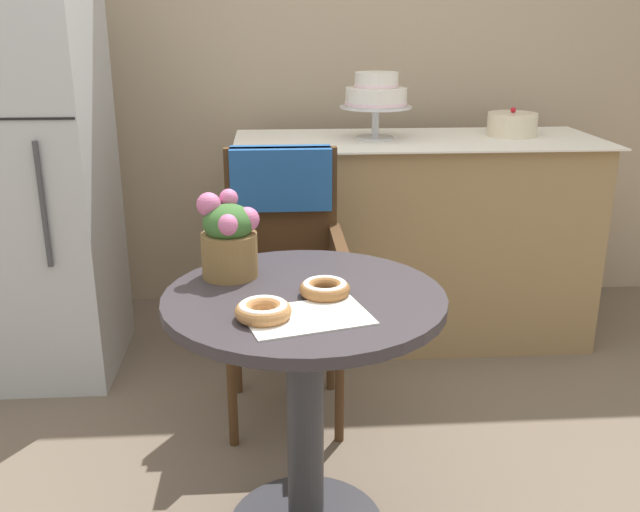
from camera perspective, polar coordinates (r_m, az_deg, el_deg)
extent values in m
cube|color=tan|center=(3.50, -2.89, 18.10)|extent=(4.80, 0.10, 2.70)
cylinder|color=#332D33|center=(1.78, -1.27, -3.55)|extent=(0.72, 0.72, 0.03)
cylinder|color=#333338|center=(1.95, -1.19, -13.41)|extent=(0.10, 0.10, 0.69)
cube|color=#472D19|center=(2.44, -2.96, -3.18)|extent=(0.42, 0.42, 0.04)
cube|color=#472D19|center=(2.55, -3.15, 3.68)|extent=(0.40, 0.04, 0.46)
cube|color=#472D19|center=(2.41, -7.53, -0.80)|extent=(0.04, 0.38, 0.18)
cube|color=#472D19|center=(2.41, 1.50, -0.60)|extent=(0.04, 0.38, 0.18)
cube|color=#1E4C8C|center=(2.52, -3.19, 6.32)|extent=(0.36, 0.11, 0.22)
cylinder|color=#472D19|center=(2.39, -7.16, -10.39)|extent=(0.03, 0.03, 0.45)
cylinder|color=#472D19|center=(2.40, 1.60, -10.17)|extent=(0.03, 0.03, 0.45)
cylinder|color=#472D19|center=(2.71, -6.79, -6.71)|extent=(0.03, 0.03, 0.45)
cylinder|color=#472D19|center=(2.72, 0.87, -6.53)|extent=(0.03, 0.03, 0.45)
cube|color=white|center=(1.64, -0.96, -4.94)|extent=(0.32, 0.25, 0.00)
torus|color=#936033|center=(1.76, 0.39, -2.70)|extent=(0.13, 0.13, 0.04)
torus|color=white|center=(1.76, 0.39, -2.40)|extent=(0.11, 0.11, 0.02)
torus|color=#AD7542|center=(1.63, -4.62, -4.49)|extent=(0.13, 0.13, 0.04)
torus|color=white|center=(1.63, -4.63, -4.15)|extent=(0.12, 0.12, 0.02)
cylinder|color=brown|center=(1.90, -7.34, 0.09)|extent=(0.15, 0.15, 0.12)
ellipsoid|color=#38662D|center=(1.87, -7.45, 2.70)|extent=(0.14, 0.14, 0.10)
sphere|color=#CC6699|center=(1.87, -5.94, 2.98)|extent=(0.07, 0.07, 0.07)
sphere|color=#CC6699|center=(1.89, -7.42, 4.67)|extent=(0.05, 0.05, 0.05)
sphere|color=#CC6699|center=(1.87, -9.02, 4.15)|extent=(0.06, 0.06, 0.06)
sphere|color=#CC6699|center=(1.82, -7.47, 2.50)|extent=(0.06, 0.06, 0.06)
cube|color=#93754C|center=(3.16, 7.63, 1.32)|extent=(1.50, 0.56, 0.90)
cube|color=white|center=(3.05, 7.99, 9.33)|extent=(1.56, 0.62, 0.01)
cylinder|color=silver|center=(3.02, 4.48, 9.52)|extent=(0.16, 0.16, 0.01)
cylinder|color=silver|center=(3.01, 4.51, 10.75)|extent=(0.03, 0.03, 0.12)
cylinder|color=silver|center=(3.00, 4.54, 11.96)|extent=(0.30, 0.30, 0.01)
cylinder|color=white|center=(3.00, 4.56, 12.74)|extent=(0.26, 0.25, 0.08)
cylinder|color=silver|center=(3.00, 4.55, 12.24)|extent=(0.26, 0.26, 0.01)
cylinder|color=white|center=(2.99, 4.60, 14.06)|extent=(0.18, 0.18, 0.06)
cylinder|color=silver|center=(2.99, 4.59, 13.64)|extent=(0.18, 0.18, 0.01)
cylinder|color=beige|center=(3.20, 15.31, 10.26)|extent=(0.21, 0.21, 0.10)
sphere|color=red|center=(3.20, 15.40, 11.35)|extent=(0.02, 0.02, 0.02)
cube|color=#B7BABF|center=(2.97, -23.27, 6.84)|extent=(0.64, 0.60, 1.70)
cylinder|color=#3F3F44|center=(2.64, -21.55, 3.84)|extent=(0.02, 0.02, 0.45)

